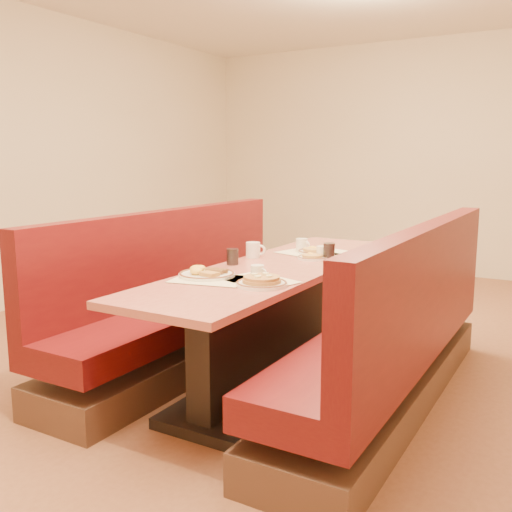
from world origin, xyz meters
The scene contains 19 objects.
ground centered at (0.00, 0.00, 0.00)m, with size 8.00×8.00×0.00m, color #9E6647.
room_envelope centered at (0.00, 0.00, 1.93)m, with size 6.04×8.04×2.82m.
diner_table centered at (0.00, 0.00, 0.37)m, with size 0.70×2.50×0.75m.
booth_left centered at (-0.73, 0.00, 0.36)m, with size 0.55×2.50×1.05m.
booth_right centered at (0.73, 0.00, 0.36)m, with size 0.55×2.50×1.05m.
placemat_near_left centered at (-0.12, -0.58, 0.75)m, with size 0.40×0.30×0.00m, color #FDF5C6.
placemat_near_right centered at (0.12, -0.47, 0.75)m, with size 0.38×0.29×0.00m, color #FDF5C6.
placemat_far_left centered at (-0.03, 0.47, 0.75)m, with size 0.38×0.29×0.00m, color #FDF5C6.
placemat_far_right centered at (0.12, 0.56, 0.75)m, with size 0.41×0.31×0.00m, color #FDF5C6.
pancake_plate centered at (0.19, -0.56, 0.77)m, with size 0.27×0.27×0.06m.
eggs_plate centered at (-0.19, -0.52, 0.77)m, with size 0.31×0.31×0.06m.
extra_plate_mid centered at (0.08, 0.29, 0.76)m, with size 0.20×0.20×0.04m.
extra_plate_far centered at (0.01, 0.50, 0.77)m, with size 0.24×0.24×0.05m.
coffee_mug_a centered at (0.09, -0.43, 0.79)m, with size 0.10×0.07×0.08m.
coffee_mug_b centered at (-0.28, 0.15, 0.80)m, with size 0.13×0.10×0.10m.
coffee_mug_c centered at (0.12, 0.37, 0.79)m, with size 0.10×0.07×0.08m.
coffee_mug_d centered at (-0.12, 0.56, 0.80)m, with size 0.12×0.08×0.09m.
soda_tumbler_near centered at (-0.26, -0.14, 0.80)m, with size 0.07×0.07×0.10m.
soda_tumbler_mid centered at (0.18, 0.35, 0.80)m, with size 0.08×0.08×0.10m.
Camera 1 is at (1.61, -3.06, 1.40)m, focal length 40.00 mm.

